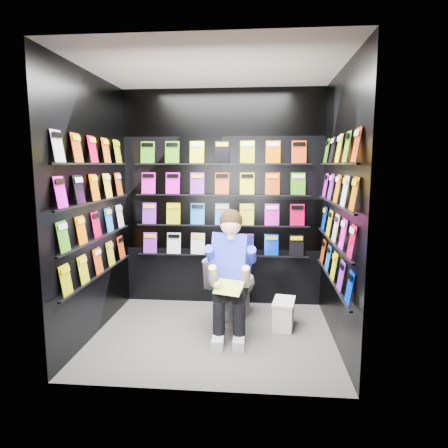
{
  "coord_description": "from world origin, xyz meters",
  "views": [
    {
      "loc": [
        0.45,
        -3.8,
        1.71
      ],
      "look_at": [
        0.1,
        0.15,
        1.12
      ],
      "focal_mm": 32.0,
      "sensor_mm": 36.0,
      "label": 1
    }
  ],
  "objects": [
    {
      "name": "held_comic",
      "position": [
        0.17,
        -0.23,
        0.58
      ],
      "size": [
        0.3,
        0.23,
        0.11
      ],
      "primitive_type": "cube",
      "rotation": [
        -0.96,
        0.0,
        -0.33
      ],
      "color": "green",
      "rests_on": "reader"
    },
    {
      "name": "longbox",
      "position": [
        0.72,
        0.28,
        0.14
      ],
      "size": [
        0.25,
        0.39,
        0.27
      ],
      "primitive_type": "cube",
      "rotation": [
        0.0,
        0.0,
        -0.16
      ],
      "color": "white",
      "rests_on": "floor"
    },
    {
      "name": "longbox_lid",
      "position": [
        0.72,
        0.28,
        0.28
      ],
      "size": [
        0.27,
        0.41,
        0.03
      ],
      "primitive_type": "cube",
      "rotation": [
        0.0,
        0.0,
        -0.16
      ],
      "color": "white",
      "rests_on": "longbox"
    },
    {
      "name": "comics_left",
      "position": [
        -1.17,
        0.0,
        1.31
      ],
      "size": [
        0.06,
        1.7,
        1.37
      ],
      "primitive_type": null,
      "color": "#CC4111",
      "rests_on": "wall_left"
    },
    {
      "name": "wall_left",
      "position": [
        -1.2,
        0.0,
        1.3
      ],
      "size": [
        0.04,
        2.0,
        2.6
      ],
      "primitive_type": "cube",
      "color": "black",
      "rests_on": "floor"
    },
    {
      "name": "wall_back",
      "position": [
        0.0,
        1.0,
        1.3
      ],
      "size": [
        2.4,
        0.04,
        2.6
      ],
      "primitive_type": "cube",
      "color": "black",
      "rests_on": "floor"
    },
    {
      "name": "reader",
      "position": [
        0.17,
        0.12,
        0.76
      ],
      "size": [
        0.73,
        0.87,
        1.37
      ],
      "primitive_type": null,
      "rotation": [
        0.0,
        0.0,
        -0.33
      ],
      "color": "#2A33D8",
      "rests_on": "toilet"
    },
    {
      "name": "wall_front",
      "position": [
        0.0,
        -1.0,
        1.3
      ],
      "size": [
        2.4,
        0.04,
        2.6
      ],
      "primitive_type": "cube",
      "color": "black",
      "rests_on": "floor"
    },
    {
      "name": "toilet",
      "position": [
        0.17,
        0.5,
        0.37
      ],
      "size": [
        0.64,
        0.85,
        0.73
      ],
      "primitive_type": "imported",
      "rotation": [
        0.0,
        0.0,
        2.81
      ],
      "color": "white",
      "rests_on": "floor"
    },
    {
      "name": "wall_right",
      "position": [
        1.2,
        0.0,
        1.3
      ],
      "size": [
        0.04,
        2.0,
        2.6
      ],
      "primitive_type": "cube",
      "color": "black",
      "rests_on": "floor"
    },
    {
      "name": "comics_right",
      "position": [
        1.17,
        0.0,
        1.31
      ],
      "size": [
        0.06,
        1.7,
        1.37
      ],
      "primitive_type": null,
      "color": "#CC4111",
      "rests_on": "wall_right"
    },
    {
      "name": "comics_back",
      "position": [
        0.0,
        0.97,
        1.31
      ],
      "size": [
        2.1,
        0.06,
        1.37
      ],
      "primitive_type": null,
      "color": "#CC4111",
      "rests_on": "wall_back"
    },
    {
      "name": "ceiling",
      "position": [
        0.0,
        0.0,
        2.6
      ],
      "size": [
        2.4,
        2.4,
        0.0
      ],
      "primitive_type": "plane",
      "color": "white",
      "rests_on": "floor"
    },
    {
      "name": "floor",
      "position": [
        0.0,
        0.0,
        0.0
      ],
      "size": [
        2.4,
        2.4,
        0.0
      ],
      "primitive_type": "plane",
      "color": "#565654",
      "rests_on": "ground"
    }
  ]
}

